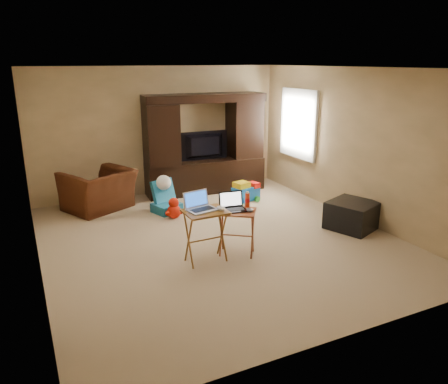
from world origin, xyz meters
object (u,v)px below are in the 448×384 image
recliner (99,190)px  ottoman (352,215)px  entertainment_center (205,144)px  water_bottle (247,200)px  laptop_left (202,202)px  television (205,146)px  push_toy (246,191)px  laptop_right (234,202)px  mouse_left (221,208)px  tray_table_left (206,236)px  tray_table_right (237,233)px  plush_toy (174,208)px  mouse_right (250,210)px  child_rocker (166,197)px

recliner → ottoman: (3.48, -2.70, -0.14)m
entertainment_center → water_bottle: bearing=-97.6°
laptop_left → television: bearing=54.9°
entertainment_center → push_toy: 1.31m
laptop_right → push_toy: bearing=65.4°
laptop_left → mouse_left: laptop_left is taller
recliner → laptop_right: (1.33, -2.76, 0.40)m
tray_table_left → mouse_left: bearing=-21.7°
ottoman → entertainment_center: bearing=114.0°
recliner → tray_table_right: size_ratio=1.72×
entertainment_center → tray_table_left: (-1.29, -3.03, -0.63)m
ottoman → laptop_right: 2.23m
television → ottoman: (1.31, -2.89, -0.73)m
push_toy → laptop_right: bearing=-136.3°
entertainment_center → ottoman: size_ratio=3.54×
entertainment_center → mouse_left: (-1.10, -3.10, -0.24)m
recliner → laptop_left: laptop_left is taller
recliner → plush_toy: (1.06, -1.03, -0.17)m
entertainment_center → television: bearing=-85.8°
ottoman → mouse_left: mouse_left is taller
mouse_left → recliner: bearing=110.6°
plush_toy → water_bottle: water_bottle is taller
plush_toy → push_toy: push_toy is taller
recliner → ottoman: size_ratio=1.62×
push_toy → tray_table_right: 2.42m
entertainment_center → television: size_ratio=2.41×
tray_table_left → mouse_left: 0.44m
push_toy → mouse_right: 2.50m
laptop_right → laptop_left: bearing=-171.5°
entertainment_center → laptop_left: 3.28m
push_toy → mouse_right: (-1.12, -2.18, 0.47)m
laptop_right → child_rocker: bearing=105.5°
television → mouse_right: television is taller
push_toy → laptop_left: laptop_left is taller
child_rocker → mouse_left: size_ratio=3.97×
mouse_right → water_bottle: size_ratio=0.66×
tray_table_right → plush_toy: bearing=135.8°
mouse_right → tray_table_right: bearing=137.3°
child_rocker → tray_table_left: tray_table_left is taller
recliner → laptop_right: bearing=89.1°
child_rocker → water_bottle: 2.14m
child_rocker → tray_table_right: 2.13m
laptop_left → mouse_left: bearing=-35.5°
push_toy → ottoman: 2.17m
ottoman → mouse_right: bearing=-174.3°
entertainment_center → tray_table_left: bearing=-108.9°
entertainment_center → water_bottle: (-0.61, -2.93, -0.25)m
laptop_left → mouse_left: (0.22, -0.10, -0.09)m
tray_table_right → water_bottle: water_bottle is taller
television → laptop_left: (-1.32, -2.96, -0.11)m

